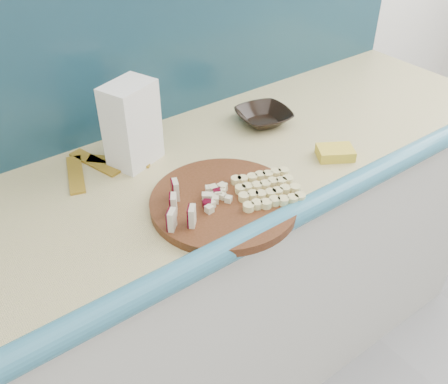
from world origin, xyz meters
TOP-DOWN VIEW (x-y plane):
  - kitchen_counter at (0.10, 1.50)m, footprint 2.20×0.63m
  - backsplash at (0.10, 1.79)m, footprint 2.20×0.02m
  - cutting_board at (0.13, 1.32)m, footprint 0.45×0.45m
  - apple_wedges at (0.01, 1.34)m, footprint 0.09×0.14m
  - apple_chunks at (0.11, 1.33)m, footprint 0.06×0.06m
  - banana_slices at (0.23, 1.29)m, footprint 0.18×0.17m
  - brown_bowl at (0.46, 1.58)m, footprint 0.19×0.19m
  - flour_bag at (0.05, 1.62)m, footprint 0.15×0.13m
  - sponge at (0.49, 1.32)m, footprint 0.12×0.11m
  - banana_peel at (-0.04, 1.66)m, footprint 0.24×0.20m

SIDE VIEW (x-z plane):
  - kitchen_counter at x=0.10m, z-range 0.00..0.91m
  - banana_peel at x=-0.04m, z-range 0.91..0.92m
  - cutting_board at x=0.13m, z-range 0.91..0.93m
  - sponge at x=0.49m, z-range 0.91..0.94m
  - brown_bowl at x=0.46m, z-range 0.91..0.95m
  - banana_slices at x=0.23m, z-range 0.93..0.95m
  - apple_chunks at x=0.11m, z-range 0.93..0.95m
  - apple_wedges at x=0.01m, z-range 0.93..0.98m
  - flour_bag at x=0.05m, z-range 0.91..1.13m
  - backsplash at x=0.10m, z-range 0.91..1.41m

